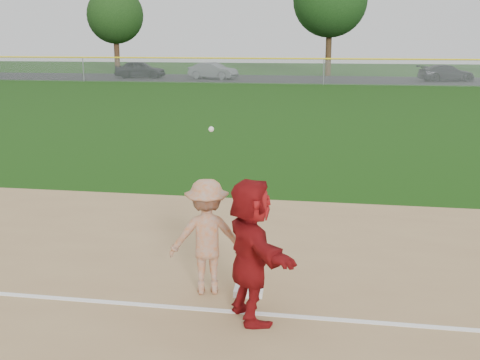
% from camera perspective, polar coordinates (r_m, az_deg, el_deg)
% --- Properties ---
extents(ground, '(160.00, 160.00, 0.00)m').
position_cam_1_polar(ground, '(9.07, -1.64, -10.21)').
color(ground, '#153D0B').
rests_on(ground, ground).
extents(foul_line, '(60.00, 0.10, 0.01)m').
position_cam_1_polar(foul_line, '(8.35, -2.75, -12.21)').
color(foul_line, white).
rests_on(foul_line, infield_dirt).
extents(parking_asphalt, '(120.00, 10.00, 0.01)m').
position_cam_1_polar(parking_asphalt, '(54.29, 8.13, 9.42)').
color(parking_asphalt, black).
rests_on(parking_asphalt, ground).
extents(first_base, '(0.44, 0.44, 0.09)m').
position_cam_1_polar(first_base, '(8.85, 0.84, -10.35)').
color(first_base, white).
rests_on(first_base, infield_dirt).
extents(base_runner, '(1.34, 1.81, 1.90)m').
position_cam_1_polar(base_runner, '(7.76, 1.04, -6.67)').
color(base_runner, maroon).
rests_on(base_runner, infield_dirt).
extents(car_left, '(4.66, 2.15, 1.55)m').
position_cam_1_polar(car_left, '(56.37, -9.43, 10.31)').
color(car_left, black).
rests_on(car_left, parking_asphalt).
extents(car_mid, '(4.65, 2.75, 1.45)m').
position_cam_1_polar(car_mid, '(54.24, -2.56, 10.31)').
color(car_mid, slate).
rests_on(car_mid, parking_asphalt).
extents(car_right, '(5.08, 3.24, 1.37)m').
position_cam_1_polar(car_right, '(54.25, 18.99, 9.57)').
color(car_right, black).
rests_on(car_right, parking_asphalt).
extents(first_base_play, '(1.20, 0.85, 2.39)m').
position_cam_1_polar(first_base_play, '(8.62, -3.13, -5.37)').
color(first_base_play, '#99999C').
rests_on(first_base_play, infield_dirt).
extents(outfield_fence, '(110.00, 0.12, 110.00)m').
position_cam_1_polar(outfield_fence, '(48.20, 7.97, 11.27)').
color(outfield_fence, '#999EA0').
rests_on(outfield_fence, ground).
extents(tree_1, '(5.80, 5.80, 8.75)m').
position_cam_1_polar(tree_1, '(65.60, -11.76, 15.03)').
color(tree_1, '#3B2515').
rests_on(tree_1, ground).
extents(tree_2, '(7.00, 7.00, 10.58)m').
position_cam_1_polar(tree_2, '(59.76, 8.55, 16.53)').
color(tree_2, '#382714').
rests_on(tree_2, ground).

